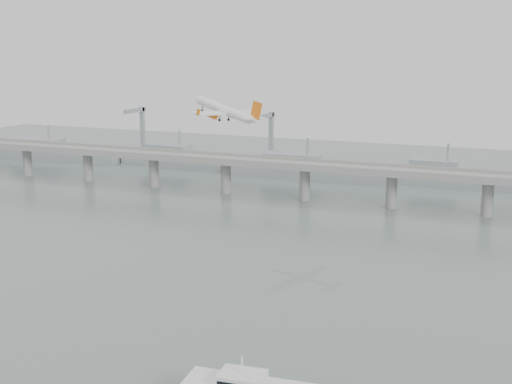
% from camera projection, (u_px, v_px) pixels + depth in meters
% --- Properties ---
extents(ground, '(900.00, 900.00, 0.00)m').
position_uv_depth(ground, '(185.00, 346.00, 202.97)').
color(ground, slate).
rests_on(ground, ground).
extents(bridge, '(800.00, 22.00, 23.90)m').
position_uv_depth(bridge, '(354.00, 174.00, 380.21)').
color(bridge, gray).
rests_on(bridge, ground).
extents(distant_fleet, '(453.00, 60.90, 40.00)m').
position_uv_depth(distant_fleet, '(170.00, 159.00, 499.33)').
color(distant_fleet, gray).
rests_on(distant_fleet, ground).
extents(airliner, '(39.00, 36.24, 11.86)m').
position_uv_depth(airliner, '(226.00, 111.00, 288.76)').
color(airliner, white).
rests_on(airliner, ground).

